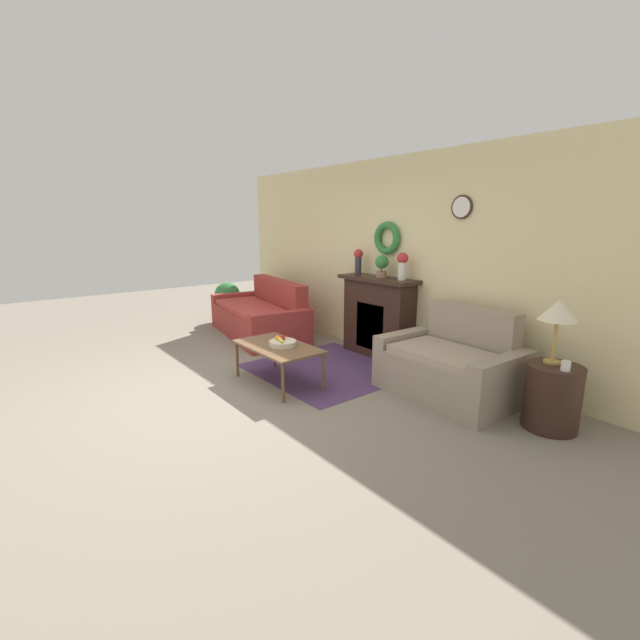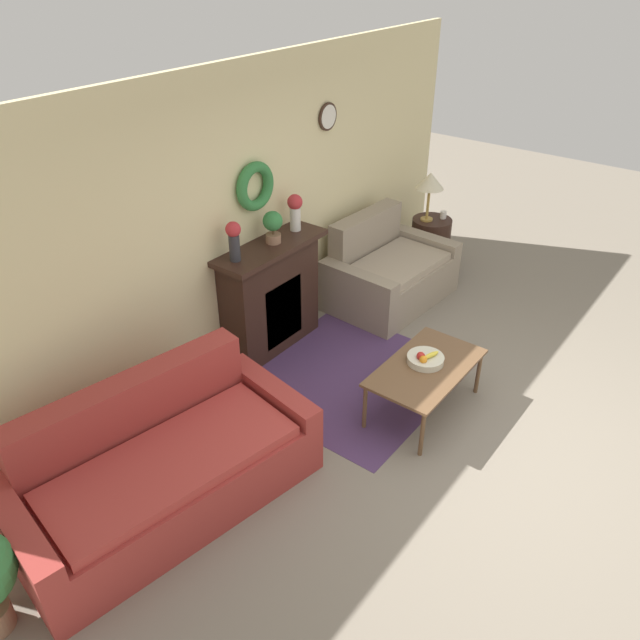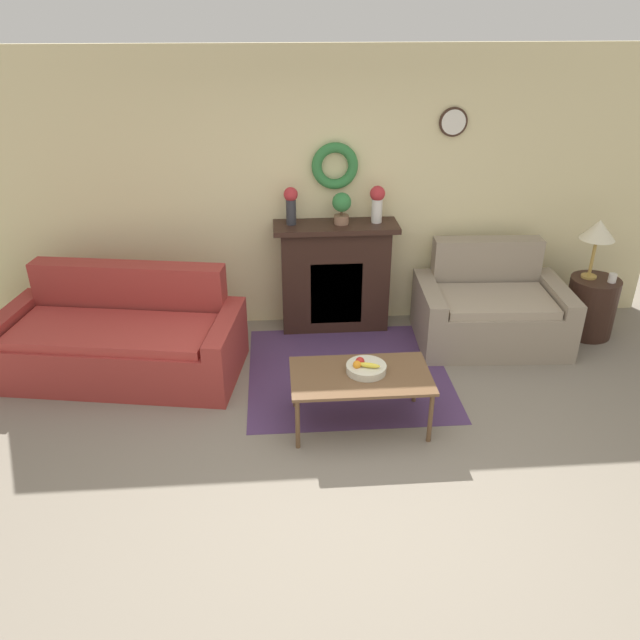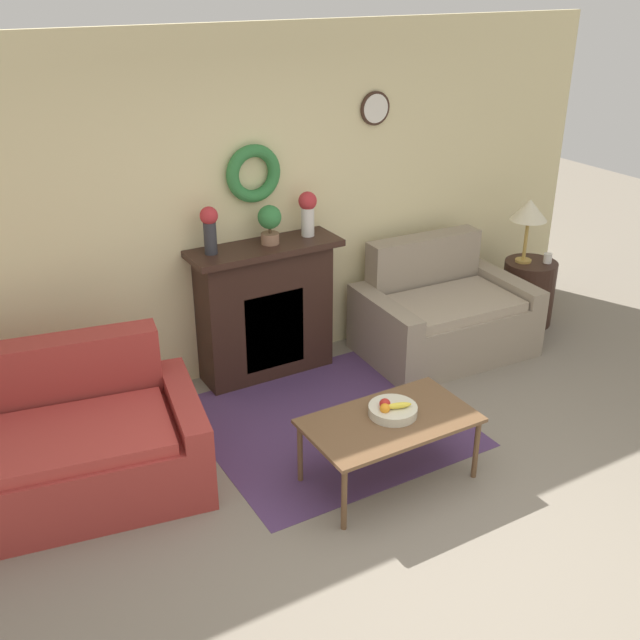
{
  "view_description": "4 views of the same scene",
  "coord_description": "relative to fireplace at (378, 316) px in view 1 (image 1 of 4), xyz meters",
  "views": [
    {
      "loc": [
        4.14,
        -1.84,
        1.85
      ],
      "look_at": [
        0.03,
        1.42,
        0.65
      ],
      "focal_mm": 24.0,
      "sensor_mm": 36.0,
      "label": 1
    },
    {
      "loc": [
        -3.77,
        -1.13,
        3.55
      ],
      "look_at": [
        -0.23,
        1.59,
        0.76
      ],
      "focal_mm": 35.0,
      "sensor_mm": 36.0,
      "label": 2
    },
    {
      "loc": [
        -0.5,
        -3.31,
        3.03
      ],
      "look_at": [
        -0.15,
        1.3,
        0.65
      ],
      "focal_mm": 35.0,
      "sensor_mm": 36.0,
      "label": 3
    },
    {
      "loc": [
        -2.27,
        -2.51,
        3.04
      ],
      "look_at": [
        -0.03,
        1.36,
        0.93
      ],
      "focal_mm": 42.0,
      "sensor_mm": 36.0,
      "label": 4
    }
  ],
  "objects": [
    {
      "name": "coffee_table",
      "position": [
        0.04,
        -1.69,
        -0.14
      ],
      "size": [
        1.09,
        0.62,
        0.46
      ],
      "color": "brown",
      "rests_on": "ground_plane"
    },
    {
      "name": "couch_left",
      "position": [
        -2.0,
        -0.72,
        -0.25
      ],
      "size": [
        2.26,
        1.33,
        0.91
      ],
      "rotation": [
        0.0,
        0.0,
        -0.17
      ],
      "color": "#9E332D",
      "rests_on": "ground_plane"
    },
    {
      "name": "floor_rug",
      "position": [
        0.04,
        -0.93,
        -0.56
      ],
      "size": [
        1.8,
        1.72,
        0.01
      ],
      "color": "#4C335B",
      "rests_on": "ground_plane"
    },
    {
      "name": "vase_on_mantel_left",
      "position": [
        -0.43,
        0.01,
        0.76
      ],
      "size": [
        0.13,
        0.13,
        0.36
      ],
      "color": "#2D2D33",
      "rests_on": "fireplace"
    },
    {
      "name": "fruit_bowl",
      "position": [
        0.08,
        -1.65,
        -0.07
      ],
      "size": [
        0.31,
        0.31,
        0.12
      ],
      "color": "beige",
      "rests_on": "coffee_table"
    },
    {
      "name": "loveseat_right",
      "position": [
        1.49,
        -0.4,
        -0.24
      ],
      "size": [
        1.45,
        1.01,
        0.94
      ],
      "rotation": [
        0.0,
        0.0,
        -0.05
      ],
      "color": "gray",
      "rests_on": "ground_plane"
    },
    {
      "name": "table_lamp",
      "position": [
        2.48,
        -0.31,
        0.51
      ],
      "size": [
        0.33,
        0.33,
        0.59
      ],
      "color": "#B28E42",
      "rests_on": "side_table_by_loveseat"
    },
    {
      "name": "potted_plant_on_mantel",
      "position": [
        0.05,
        -0.01,
        0.73
      ],
      "size": [
        0.18,
        0.18,
        0.3
      ],
      "color": "#8E664C",
      "rests_on": "fireplace"
    },
    {
      "name": "mug",
      "position": [
        2.64,
        -0.44,
        0.08
      ],
      "size": [
        0.08,
        0.08,
        0.09
      ],
      "color": "silver",
      "rests_on": "side_table_by_loveseat"
    },
    {
      "name": "potted_plant_floor_by_couch",
      "position": [
        -3.29,
        -0.66,
        -0.09
      ],
      "size": [
        0.47,
        0.47,
        0.74
      ],
      "color": "#8E664C",
      "rests_on": "ground_plane"
    },
    {
      "name": "side_table_by_loveseat",
      "position": [
        2.54,
        -0.36,
        -0.26
      ],
      "size": [
        0.48,
        0.48,
        0.6
      ],
      "color": "#331E16",
      "rests_on": "ground_plane"
    },
    {
      "name": "ground_plane",
      "position": [
        -0.08,
        -2.42,
        -0.56
      ],
      "size": [
        16.0,
        16.0,
        0.0
      ],
      "primitive_type": "plane",
      "color": "gray"
    },
    {
      "name": "fireplace",
      "position": [
        0.0,
        0.0,
        0.0
      ],
      "size": [
        1.2,
        0.41,
        1.11
      ],
      "color": "#331E16",
      "rests_on": "ground_plane"
    },
    {
      "name": "vase_on_mantel_right",
      "position": [
        0.4,
        0.01,
        0.76
      ],
      "size": [
        0.15,
        0.15,
        0.36
      ],
      "color": "silver",
      "rests_on": "fireplace"
    },
    {
      "name": "wall_back",
      "position": [
        -0.08,
        0.21,
        0.79
      ],
      "size": [
        6.8,
        0.16,
        2.7
      ],
      "color": "beige",
      "rests_on": "ground_plane"
    }
  ]
}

